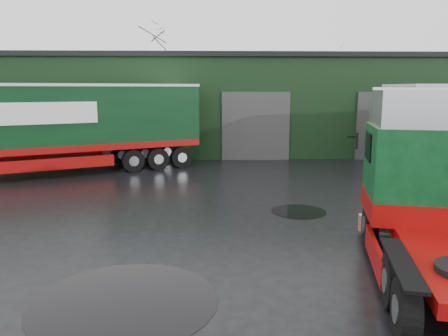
{
  "coord_description": "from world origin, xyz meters",
  "views": [
    {
      "loc": [
        -0.77,
        -11.68,
        4.17
      ],
      "look_at": [
        -0.29,
        1.93,
        1.7
      ],
      "focal_mm": 35.0,
      "sensor_mm": 36.0,
      "label": 1
    }
  ],
  "objects_px": {
    "hero_tractor": "(444,190)",
    "tree_back_b": "(322,93)",
    "trailer_left": "(56,129)",
    "tree_back_a": "(152,83)",
    "warehouse": "(247,103)"
  },
  "relations": [
    {
      "from": "hero_tractor",
      "to": "tree_back_b",
      "type": "bearing_deg",
      "value": 93.23
    },
    {
      "from": "hero_tractor",
      "to": "trailer_left",
      "type": "xyz_separation_m",
      "value": [
        -12.41,
        13.0,
        0.13
      ]
    },
    {
      "from": "hero_tractor",
      "to": "trailer_left",
      "type": "bearing_deg",
      "value": 147.01
    },
    {
      "from": "trailer_left",
      "to": "tree_back_a",
      "type": "bearing_deg",
      "value": -31.42
    },
    {
      "from": "trailer_left",
      "to": "tree_back_b",
      "type": "xyz_separation_m",
      "value": [
        18.29,
        20.0,
        1.52
      ]
    },
    {
      "from": "trailer_left",
      "to": "hero_tractor",
      "type": "bearing_deg",
      "value": -161.22
    },
    {
      "from": "warehouse",
      "to": "trailer_left",
      "type": "relative_size",
      "value": 2.25
    },
    {
      "from": "hero_tractor",
      "to": "tree_back_b",
      "type": "xyz_separation_m",
      "value": [
        5.88,
        33.0,
        1.65
      ]
    },
    {
      "from": "trailer_left",
      "to": "tree_back_b",
      "type": "distance_m",
      "value": 27.15
    },
    {
      "from": "hero_tractor",
      "to": "trailer_left",
      "type": "relative_size",
      "value": 0.47
    },
    {
      "from": "hero_tractor",
      "to": "tree_back_a",
      "type": "relative_size",
      "value": 0.71
    },
    {
      "from": "hero_tractor",
      "to": "tree_back_a",
      "type": "height_order",
      "value": "tree_back_a"
    },
    {
      "from": "tree_back_a",
      "to": "hero_tractor",
      "type": "bearing_deg",
      "value": -72.96
    },
    {
      "from": "warehouse",
      "to": "hero_tractor",
      "type": "distance_m",
      "value": 23.12
    },
    {
      "from": "tree_back_a",
      "to": "tree_back_b",
      "type": "relative_size",
      "value": 1.27
    }
  ]
}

